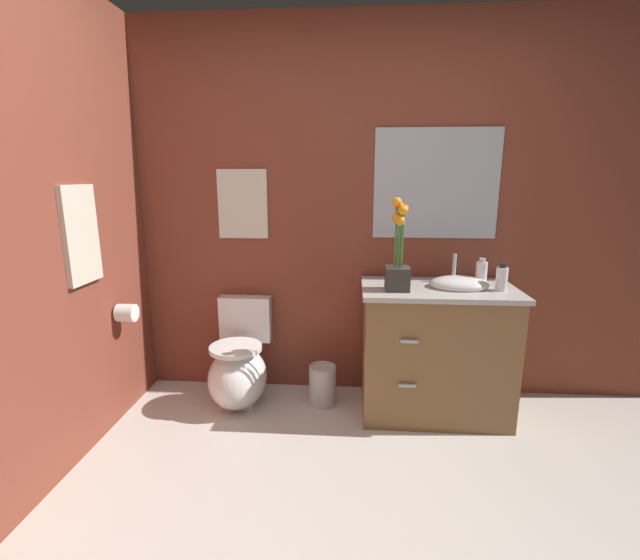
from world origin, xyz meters
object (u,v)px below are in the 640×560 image
(flower_vase, at_px, (398,257))
(lotion_bottle, at_px, (481,274))
(wall_poster, at_px, (243,204))
(soap_bottle, at_px, (502,278))
(trash_bin, at_px, (323,385))
(wall_mirror, at_px, (436,184))
(toilet, at_px, (239,368))
(vanity_cabinet, at_px, (435,349))
(toilet_paper_roll, at_px, (127,313))
(hanging_towel, at_px, (81,235))

(flower_vase, distance_m, lotion_bottle, 0.55)
(lotion_bottle, distance_m, wall_poster, 1.61)
(soap_bottle, distance_m, wall_poster, 1.71)
(trash_bin, relative_size, wall_mirror, 0.34)
(toilet, distance_m, flower_vase, 1.29)
(soap_bottle, bearing_deg, vanity_cabinet, 170.00)
(lotion_bottle, height_order, wall_mirror, wall_mirror)
(lotion_bottle, bearing_deg, toilet_paper_roll, -174.74)
(soap_bottle, height_order, lotion_bottle, lotion_bottle)
(toilet, relative_size, wall_poster, 1.50)
(wall_poster, distance_m, hanging_towel, 1.02)
(soap_bottle, xyz_separation_m, toilet_paper_roll, (-2.26, -0.11, -0.23))
(toilet, xyz_separation_m, hanging_towel, (-0.69, -0.47, 0.95))
(wall_poster, bearing_deg, flower_vase, -20.83)
(flower_vase, height_order, wall_poster, wall_poster)
(wall_poster, distance_m, wall_mirror, 1.28)
(flower_vase, xyz_separation_m, lotion_bottle, (0.52, 0.12, -0.12))
(flower_vase, bearing_deg, toilet, 173.37)
(lotion_bottle, xyz_separation_m, wall_mirror, (-0.26, 0.26, 0.53))
(soap_bottle, bearing_deg, hanging_towel, -170.54)
(vanity_cabinet, height_order, wall_mirror, wall_mirror)
(flower_vase, bearing_deg, toilet_paper_roll, -177.27)
(soap_bottle, bearing_deg, wall_mirror, 134.55)
(flower_vase, xyz_separation_m, trash_bin, (-0.45, 0.13, -0.90))
(soap_bottle, relative_size, toilet_paper_roll, 1.48)
(toilet, height_order, toilet_paper_roll, toilet_paper_roll)
(toilet, height_order, vanity_cabinet, vanity_cabinet)
(trash_bin, relative_size, wall_poster, 0.59)
(trash_bin, height_order, wall_poster, wall_poster)
(flower_vase, bearing_deg, wall_poster, 159.17)
(soap_bottle, distance_m, wall_mirror, 0.73)
(vanity_cabinet, relative_size, trash_bin, 3.74)
(toilet, relative_size, lotion_bottle, 3.89)
(wall_poster, bearing_deg, soap_bottle, -12.31)
(lotion_bottle, relative_size, hanging_towel, 0.34)
(lotion_bottle, height_order, wall_poster, wall_poster)
(soap_bottle, height_order, wall_poster, wall_poster)
(wall_poster, bearing_deg, hanging_towel, -133.01)
(toilet, bearing_deg, vanity_cabinet, -1.18)
(vanity_cabinet, height_order, toilet_paper_roll, vanity_cabinet)
(trash_bin, distance_m, hanging_towel, 1.71)
(lotion_bottle, distance_m, toilet_paper_roll, 2.19)
(vanity_cabinet, distance_m, wall_poster, 1.58)
(hanging_towel, bearing_deg, wall_poster, 46.99)
(vanity_cabinet, xyz_separation_m, flower_vase, (-0.27, -0.09, 0.60))
(vanity_cabinet, relative_size, flower_vase, 1.86)
(vanity_cabinet, xyz_separation_m, wall_mirror, (-0.00, 0.29, 1.02))
(vanity_cabinet, relative_size, soap_bottle, 6.23)
(trash_bin, relative_size, hanging_towel, 0.52)
(soap_bottle, bearing_deg, trash_bin, 174.46)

